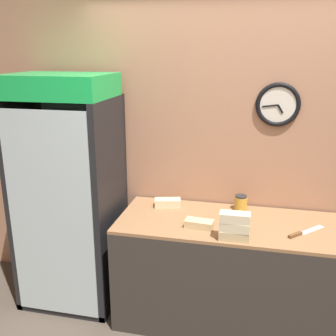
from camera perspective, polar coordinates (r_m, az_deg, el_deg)
wall_back at (r=3.30m, az=9.73°, el=3.04°), size 5.20×0.09×2.70m
prep_counter at (r=3.27m, az=8.43°, el=-14.58°), size 1.70×0.73×0.86m
beverage_cooler at (r=3.40m, az=-13.87°, el=-1.78°), size 0.79×0.67×1.95m
sandwich_stack_bottom at (r=2.79m, az=9.55°, el=-9.60°), size 0.21×0.10×0.07m
sandwich_stack_middle at (r=2.76m, az=9.62°, el=-8.36°), size 0.21×0.10×0.07m
sandwich_stack_top at (r=2.74m, az=9.69°, el=-7.09°), size 0.21×0.10×0.07m
sandwich_flat_left at (r=3.30m, az=-0.05°, el=-5.06°), size 0.23×0.15×0.07m
sandwich_flat_right at (r=2.94m, az=4.55°, el=-8.08°), size 0.22×0.12×0.06m
chefs_knife at (r=3.00m, az=18.79°, el=-8.92°), size 0.28×0.28×0.02m
condiment_jar at (r=3.28m, az=10.51°, el=-4.98°), size 0.10×0.10×0.12m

